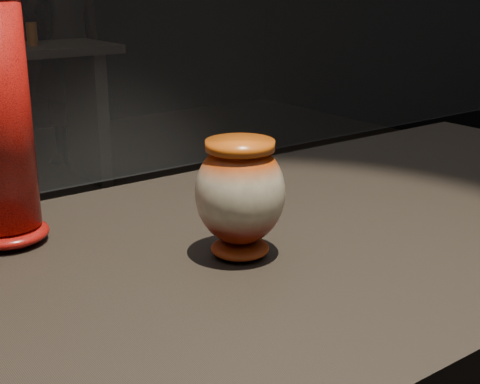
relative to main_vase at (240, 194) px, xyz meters
The scene contains 3 objects.
main_vase is the anchor object (origin of this frame).
back_vase_right 3.40m from the main_vase, 74.96° to the left, with size 0.06×0.06×0.14m, color #8E4214.
visitor 4.06m from the main_vase, 70.89° to the left, with size 0.61×0.40×1.66m, color black.
Camera 1 is at (-0.60, -0.77, 1.30)m, focal length 50.00 mm.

